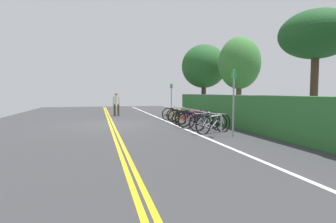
# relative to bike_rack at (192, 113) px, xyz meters

# --- Properties ---
(ground_plane) EXTENTS (35.07, 13.01, 0.05)m
(ground_plane) POSITION_rel_bike_rack_xyz_m (-1.34, -3.76, -0.61)
(ground_plane) COLOR #353538
(centre_line_yellow_inner) EXTENTS (31.56, 0.10, 0.00)m
(centre_line_yellow_inner) POSITION_rel_bike_rack_xyz_m (-1.34, -3.84, -0.58)
(centre_line_yellow_inner) COLOR gold
(centre_line_yellow_inner) RESTS_ON ground_plane
(centre_line_yellow_outer) EXTENTS (31.56, 0.10, 0.00)m
(centre_line_yellow_outer) POSITION_rel_bike_rack_xyz_m (-1.34, -3.68, -0.58)
(centre_line_yellow_outer) COLOR gold
(centre_line_yellow_outer) RESTS_ON ground_plane
(bike_lane_stripe_white) EXTENTS (31.56, 0.12, 0.00)m
(bike_lane_stripe_white) POSITION_rel_bike_rack_xyz_m (-1.34, -0.77, -0.58)
(bike_lane_stripe_white) COLOR white
(bike_lane_stripe_white) RESTS_ON ground_plane
(bike_rack) EXTENTS (6.29, 0.05, 0.77)m
(bike_rack) POSITION_rel_bike_rack_xyz_m (0.00, 0.00, 0.00)
(bike_rack) COLOR #9EA0A5
(bike_rack) RESTS_ON ground_plane
(bicycle_0) EXTENTS (0.46, 1.81, 0.76)m
(bicycle_0) POSITION_rel_bike_rack_xyz_m (-2.59, -0.02, -0.22)
(bicycle_0) COLOR black
(bicycle_0) RESTS_ON ground_plane
(bicycle_1) EXTENTS (0.46, 1.67, 0.72)m
(bicycle_1) POSITION_rel_bike_rack_xyz_m (-1.94, 0.06, -0.25)
(bicycle_1) COLOR black
(bicycle_1) RESTS_ON ground_plane
(bicycle_2) EXTENTS (0.65, 1.70, 0.69)m
(bicycle_2) POSITION_rel_bike_rack_xyz_m (-1.35, 0.05, -0.26)
(bicycle_2) COLOR black
(bicycle_2) RESTS_ON ground_plane
(bicycle_3) EXTENTS (0.46, 1.72, 0.74)m
(bicycle_3) POSITION_rel_bike_rack_xyz_m (-0.60, 0.14, -0.24)
(bicycle_3) COLOR black
(bicycle_3) RESTS_ON ground_plane
(bicycle_4) EXTENTS (0.56, 1.69, 0.72)m
(bicycle_4) POSITION_rel_bike_rack_xyz_m (-0.03, -0.12, -0.25)
(bicycle_4) COLOR black
(bicycle_4) RESTS_ON ground_plane
(bicycle_5) EXTENTS (0.58, 1.74, 0.79)m
(bicycle_5) POSITION_rel_bike_rack_xyz_m (0.60, -0.14, -0.21)
(bicycle_5) COLOR black
(bicycle_5) RESTS_ON ground_plane
(bicycle_6) EXTENTS (0.63, 1.79, 0.77)m
(bicycle_6) POSITION_rel_bike_rack_xyz_m (1.25, -0.15, -0.22)
(bicycle_6) COLOR black
(bicycle_6) RESTS_ON ground_plane
(bicycle_7) EXTENTS (0.46, 1.66, 0.71)m
(bicycle_7) POSITION_rel_bike_rack_xyz_m (1.98, -0.02, -0.25)
(bicycle_7) COLOR black
(bicycle_7) RESTS_ON ground_plane
(bicycle_8) EXTENTS (0.66, 1.73, 0.77)m
(bicycle_8) POSITION_rel_bike_rack_xyz_m (2.64, -0.08, -0.22)
(bicycle_8) COLOR black
(bicycle_8) RESTS_ON ground_plane
(pedestrian) EXTENTS (0.32, 0.47, 1.57)m
(pedestrian) POSITION_rel_bike_rack_xyz_m (-6.10, -3.21, 0.31)
(pedestrian) COLOR #4C3826
(pedestrian) RESTS_ON ground_plane
(sign_post_near) EXTENTS (0.36, 0.06, 2.14)m
(sign_post_near) POSITION_rel_bike_rack_xyz_m (-3.73, -0.02, 0.71)
(sign_post_near) COLOR gray
(sign_post_near) RESTS_ON ground_plane
(sign_post_far) EXTENTS (0.36, 0.06, 2.38)m
(sign_post_far) POSITION_rel_bike_rack_xyz_m (3.61, 0.22, 0.84)
(sign_post_far) COLOR gray
(sign_post_far) RESTS_ON ground_plane
(hedge_backdrop) EXTENTS (15.24, 0.83, 1.46)m
(hedge_backdrop) POSITION_rel_bike_rack_xyz_m (1.50, 1.86, 0.15)
(hedge_backdrop) COLOR #2D6B30
(hedge_backdrop) RESTS_ON ground_plane
(tree_near_left) EXTENTS (3.07, 3.07, 4.87)m
(tree_near_left) POSITION_rel_bike_rack_xyz_m (-5.22, 2.73, 2.79)
(tree_near_left) COLOR #473323
(tree_near_left) RESTS_ON ground_plane
(tree_mid) EXTENTS (2.36, 2.36, 4.73)m
(tree_mid) POSITION_rel_bike_rack_xyz_m (-1.68, 3.43, 2.65)
(tree_mid) COLOR brown
(tree_mid) RESTS_ON ground_plane
(tree_far_right) EXTENTS (2.75, 2.75, 4.70)m
(tree_far_right) POSITION_rel_bike_rack_xyz_m (3.50, 3.72, 3.16)
(tree_far_right) COLOR #473323
(tree_far_right) RESTS_ON ground_plane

